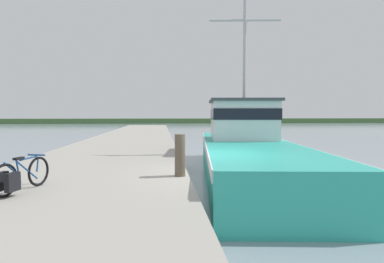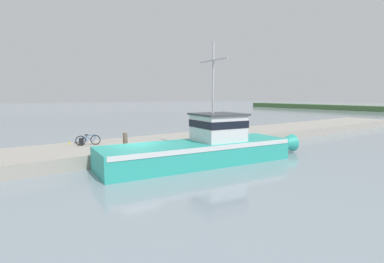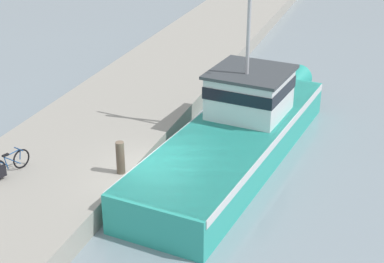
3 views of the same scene
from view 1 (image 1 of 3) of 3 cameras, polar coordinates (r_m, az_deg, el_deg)
name	(u,v)px [view 1 (image 1 of 3)]	position (r m, az deg, el deg)	size (l,w,h in m)	color
ground_plane	(216,202)	(8.87, 4.54, -13.19)	(320.00, 320.00, 0.00)	#84939E
dock_pier	(82,191)	(8.90, -20.26, -10.59)	(5.88, 80.00, 0.82)	#A39E93
far_shoreline	(266,121)	(93.11, 13.96, 2.03)	(180.00, 5.00, 1.35)	#426638
fishing_boat_main	(246,148)	(12.91, 10.17, -3.12)	(4.97, 14.96, 7.70)	teal
bicycle_touring	(18,177)	(7.50, -30.25, -7.46)	(0.71, 1.65, 0.77)	black
mooring_post	(180,155)	(8.22, -2.30, -4.52)	(0.29, 0.29, 1.16)	brown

